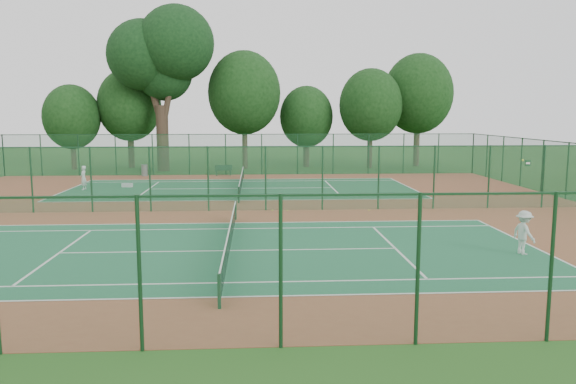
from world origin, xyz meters
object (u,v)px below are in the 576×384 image
(player_near, at_px, (524,232))
(bench, at_px, (223,170))
(trash_bin, at_px, (145,170))
(kit_bag, at_px, (127,185))
(big_tree, at_px, (162,54))
(player_far, at_px, (83,178))

(player_near, xyz_separation_m, bench, (-12.64, 27.50, -0.37))
(trash_bin, xyz_separation_m, kit_bag, (0.16, -7.20, -0.34))
(trash_bin, bearing_deg, big_tree, 78.12)
(player_near, relative_size, player_far, 1.00)
(player_far, distance_m, kit_bag, 3.00)
(player_near, distance_m, kit_bag, 27.85)
(kit_bag, bearing_deg, player_far, -144.93)
(player_near, height_order, bench, player_near)
(bench, bearing_deg, player_near, -73.26)
(player_near, relative_size, bench, 1.09)
(player_near, relative_size, big_tree, 0.11)
(bench, height_order, big_tree, big_tree)
(bench, bearing_deg, player_far, -145.20)
(trash_bin, distance_m, big_tree, 11.02)
(player_far, bearing_deg, big_tree, 172.08)
(kit_bag, height_order, big_tree, big_tree)
(player_far, xyz_separation_m, kit_bag, (2.66, 1.20, -0.69))
(player_near, bearing_deg, player_far, 34.02)
(big_tree, bearing_deg, trash_bin, -101.88)
(player_far, bearing_deg, kit_bag, 121.31)
(player_far, relative_size, kit_bag, 2.21)
(kit_bag, relative_size, big_tree, 0.05)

